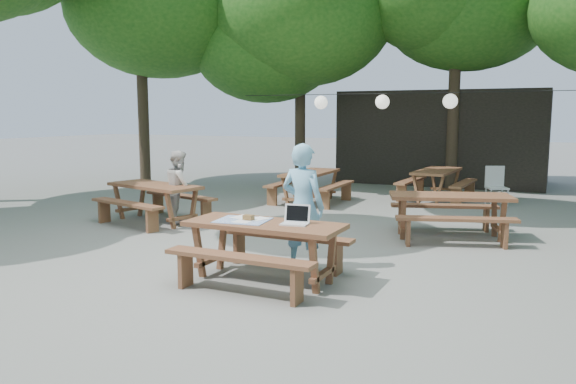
# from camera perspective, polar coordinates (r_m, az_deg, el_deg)

# --- Properties ---
(ground) EXTENTS (80.00, 80.00, 0.00)m
(ground) POSITION_cam_1_polar(r_m,az_deg,el_deg) (8.49, -0.70, -6.43)
(ground) COLOR slate
(ground) RESTS_ON ground
(pavilion) EXTENTS (6.00, 3.00, 2.80)m
(pavilion) POSITION_cam_1_polar(r_m,az_deg,el_deg) (18.17, 15.54, 5.39)
(pavilion) COLOR black
(pavilion) RESTS_ON ground
(main_picnic_table) EXTENTS (2.00, 1.58, 0.75)m
(main_picnic_table) POSITION_cam_1_polar(r_m,az_deg,el_deg) (7.14, -2.42, -5.97)
(main_picnic_table) COLOR brown
(main_picnic_table) RESTS_ON ground
(picnic_table_nw) EXTENTS (2.22, 1.99, 0.75)m
(picnic_table_nw) POSITION_cam_1_polar(r_m,az_deg,el_deg) (11.28, -13.35, -1.05)
(picnic_table_nw) COLOR brown
(picnic_table_nw) RESTS_ON ground
(picnic_table_ne) EXTENTS (2.30, 2.10, 0.75)m
(picnic_table_ne) POSITION_cam_1_polar(r_m,az_deg,el_deg) (9.95, 16.10, -2.32)
(picnic_table_ne) COLOR brown
(picnic_table_ne) RESTS_ON ground
(picnic_table_far_w) EXTENTS (1.61, 2.01, 0.75)m
(picnic_table_far_w) POSITION_cam_1_polar(r_m,az_deg,el_deg) (13.39, 2.27, 0.54)
(picnic_table_far_w) COLOR brown
(picnic_table_far_w) RESTS_ON ground
(picnic_table_far_e) EXTENTS (1.70, 2.05, 0.75)m
(picnic_table_far_e) POSITION_cam_1_polar(r_m,az_deg,el_deg) (14.30, 14.86, 0.75)
(picnic_table_far_e) COLOR brown
(picnic_table_far_e) RESTS_ON ground
(woman) EXTENTS (0.66, 0.47, 1.72)m
(woman) POSITION_cam_1_polar(r_m,az_deg,el_deg) (7.60, 1.53, -1.50)
(woman) COLOR #7FC3E7
(woman) RESTS_ON ground
(second_person) EXTENTS (0.84, 0.87, 1.41)m
(second_person) POSITION_cam_1_polar(r_m,az_deg,el_deg) (11.13, -10.93, 0.55)
(second_person) COLOR silver
(second_person) RESTS_ON ground
(plastic_chair) EXTENTS (0.58, 0.58, 0.90)m
(plastic_chair) POSITION_cam_1_polar(r_m,az_deg,el_deg) (13.96, 20.41, -0.19)
(plastic_chair) COLOR silver
(plastic_chair) RESTS_ON ground
(laptop) EXTENTS (0.36, 0.30, 0.24)m
(laptop) POSITION_cam_1_polar(r_m,az_deg,el_deg) (6.96, 0.81, -2.77)
(laptop) COLOR white
(laptop) RESTS_ON main_picnic_table
(tabletop_clutter) EXTENTS (0.71, 0.64, 0.08)m
(tabletop_clutter) POSITION_cam_1_polar(r_m,az_deg,el_deg) (7.21, -4.46, -2.81)
(tabletop_clutter) COLOR #3261AD
(tabletop_clutter) RESTS_ON main_picnic_table
(paper_lanterns) EXTENTS (9.00, 0.34, 0.38)m
(paper_lanterns) POSITION_cam_1_polar(r_m,az_deg,el_deg) (13.92, 9.62, 9.03)
(paper_lanterns) COLOR black
(paper_lanterns) RESTS_ON ground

